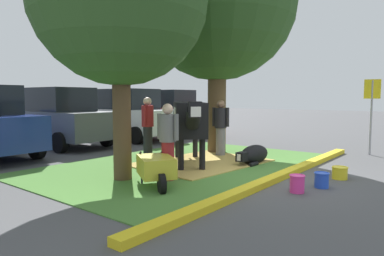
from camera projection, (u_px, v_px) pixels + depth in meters
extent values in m
plane|color=#4C4C4F|center=(255.00, 176.00, 7.55)|extent=(80.00, 80.00, 0.00)
cube|color=#477A33|center=(185.00, 164.00, 8.87)|extent=(7.48, 4.83, 0.02)
cube|color=yellow|center=(280.00, 176.00, 7.28)|extent=(8.68, 0.24, 0.12)
cube|color=tan|center=(201.00, 163.00, 8.96)|extent=(3.40, 2.68, 0.04)
cylinder|color=#4C3823|center=(122.00, 120.00, 7.11)|extent=(0.37, 0.37, 2.45)
cylinder|color=brown|center=(217.00, 105.00, 10.65)|extent=(0.55, 0.55, 2.89)
sphere|color=#2D5123|center=(217.00, 1.00, 10.38)|extent=(4.67, 4.67, 4.67)
cube|color=black|center=(189.00, 118.00, 8.78)|extent=(2.16, 2.09, 0.80)
cube|color=white|center=(189.00, 119.00, 8.63)|extent=(1.15, 1.14, 0.56)
cylinder|color=black|center=(193.00, 117.00, 7.45)|extent=(0.68, 0.67, 0.58)
cube|color=black|center=(195.00, 109.00, 7.12)|extent=(0.50, 0.49, 0.32)
cube|color=white|center=(196.00, 112.00, 6.92)|extent=(0.22, 0.23, 0.20)
cylinder|color=black|center=(202.00, 155.00, 8.01)|extent=(0.14, 0.14, 0.77)
cylinder|color=black|center=(181.00, 155.00, 7.97)|extent=(0.14, 0.14, 0.77)
cylinder|color=black|center=(195.00, 145.00, 9.72)|extent=(0.14, 0.14, 0.77)
cylinder|color=black|center=(178.00, 145.00, 9.68)|extent=(0.14, 0.14, 0.77)
cylinder|color=black|center=(186.00, 124.00, 9.99)|extent=(0.06, 0.06, 0.70)
ellipsoid|color=black|center=(254.00, 154.00, 8.94)|extent=(1.11, 0.50, 0.48)
cube|color=black|center=(242.00, 157.00, 8.48)|extent=(0.28, 0.21, 0.22)
cube|color=silver|center=(239.00, 157.00, 8.39)|extent=(0.06, 0.10, 0.16)
cylinder|color=black|center=(254.00, 164.00, 8.57)|extent=(0.35, 0.11, 0.10)
cylinder|color=black|center=(148.00, 142.00, 9.99)|extent=(0.26, 0.26, 0.87)
cylinder|color=maroon|center=(148.00, 116.00, 9.92)|extent=(0.34, 0.34, 0.60)
sphere|color=beige|center=(147.00, 101.00, 9.89)|extent=(0.23, 0.23, 0.23)
cylinder|color=maroon|center=(150.00, 115.00, 10.13)|extent=(0.09, 0.09, 0.57)
cylinder|color=maroon|center=(145.00, 115.00, 9.71)|extent=(0.09, 0.09, 0.57)
cylinder|color=maroon|center=(168.00, 161.00, 7.09)|extent=(0.26, 0.26, 0.80)
cylinder|color=slate|center=(168.00, 128.00, 7.04)|extent=(0.34, 0.34, 0.55)
sphere|color=beige|center=(168.00, 109.00, 7.00)|extent=(0.22, 0.22, 0.22)
cylinder|color=slate|center=(159.00, 126.00, 7.16)|extent=(0.09, 0.09, 0.52)
cylinder|color=slate|center=(176.00, 127.00, 6.91)|extent=(0.09, 0.09, 0.52)
cylinder|color=slate|center=(220.00, 142.00, 10.03)|extent=(0.26, 0.26, 0.82)
cylinder|color=black|center=(221.00, 118.00, 9.97)|extent=(0.34, 0.34, 0.57)
sphere|color=#8C664C|center=(221.00, 104.00, 9.93)|extent=(0.22, 0.22, 0.22)
cylinder|color=black|center=(228.00, 117.00, 9.85)|extent=(0.09, 0.09, 0.54)
cylinder|color=black|center=(214.00, 117.00, 10.08)|extent=(0.09, 0.09, 0.54)
cube|color=gold|center=(156.00, 166.00, 6.59)|extent=(1.00, 1.08, 0.36)
cylinder|color=black|center=(162.00, 184.00, 6.14)|extent=(0.28, 0.35, 0.36)
cylinder|color=black|center=(164.00, 177.00, 6.97)|extent=(0.04, 0.04, 0.24)
cylinder|color=black|center=(142.00, 178.00, 6.84)|extent=(0.04, 0.04, 0.24)
cylinder|color=black|center=(160.00, 154.00, 7.27)|extent=(0.33, 0.46, 0.23)
cylinder|color=black|center=(139.00, 155.00, 7.13)|extent=(0.33, 0.46, 0.23)
cylinder|color=#99999E|center=(371.00, 118.00, 10.25)|extent=(0.06, 0.06, 2.18)
cube|color=yellow|center=(372.00, 89.00, 10.18)|extent=(0.12, 0.44, 0.56)
cylinder|color=#EA3893|center=(297.00, 184.00, 6.24)|extent=(0.26, 0.26, 0.30)
torus|color=#EA3893|center=(297.00, 176.00, 6.23)|extent=(0.28, 0.28, 0.02)
cylinder|color=blue|center=(322.00, 180.00, 6.58)|extent=(0.26, 0.26, 0.28)
torus|color=blue|center=(322.00, 173.00, 6.56)|extent=(0.28, 0.28, 0.02)
cylinder|color=yellow|center=(340.00, 173.00, 7.28)|extent=(0.30, 0.30, 0.25)
torus|color=yellow|center=(340.00, 167.00, 7.27)|extent=(0.33, 0.33, 0.02)
cylinder|color=black|center=(37.00, 148.00, 9.59)|extent=(0.24, 0.65, 0.64)
cube|color=#4C5156|center=(59.00, 124.00, 12.19)|extent=(1.91, 4.44, 0.90)
cube|color=black|center=(59.00, 99.00, 12.11)|extent=(1.64, 2.24, 0.80)
cylinder|color=black|center=(14.00, 136.00, 12.37)|extent=(0.24, 0.65, 0.64)
cylinder|color=black|center=(60.00, 132.00, 13.80)|extent=(0.24, 0.65, 0.64)
cylinder|color=black|center=(60.00, 143.00, 10.65)|extent=(0.24, 0.65, 0.64)
cylinder|color=black|center=(107.00, 137.00, 12.08)|extent=(0.24, 0.65, 0.64)
cube|color=silver|center=(128.00, 120.00, 14.16)|extent=(1.91, 4.44, 0.90)
cube|color=black|center=(127.00, 99.00, 14.09)|extent=(1.64, 2.24, 0.80)
cylinder|color=black|center=(87.00, 131.00, 14.35)|extent=(0.24, 0.65, 0.64)
cylinder|color=black|center=(121.00, 128.00, 15.78)|extent=(0.24, 0.65, 0.64)
cylinder|color=black|center=(136.00, 135.00, 12.63)|extent=(0.24, 0.65, 0.64)
cylinder|color=black|center=(169.00, 132.00, 14.06)|extent=(0.24, 0.65, 0.64)
cube|color=red|center=(167.00, 117.00, 16.23)|extent=(1.91, 4.44, 0.90)
cube|color=black|center=(167.00, 99.00, 16.16)|extent=(1.64, 2.24, 0.80)
cylinder|color=black|center=(131.00, 127.00, 16.41)|extent=(0.24, 0.65, 0.64)
cylinder|color=black|center=(158.00, 124.00, 17.84)|extent=(0.24, 0.65, 0.64)
cylinder|color=black|center=(179.00, 130.00, 14.70)|extent=(0.24, 0.65, 0.64)
cylinder|color=black|center=(203.00, 127.00, 16.13)|extent=(0.24, 0.65, 0.64)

